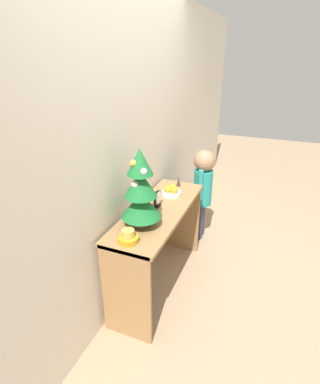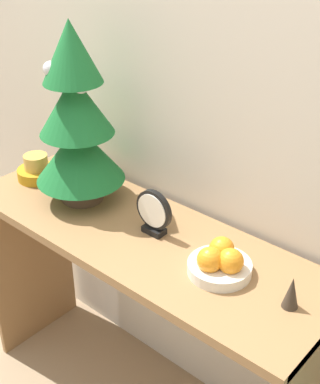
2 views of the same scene
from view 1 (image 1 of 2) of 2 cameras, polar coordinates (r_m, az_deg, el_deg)
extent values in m
plane|color=#997F60|center=(2.92, 3.91, -18.00)|extent=(12.00, 12.00, 0.00)
cube|color=beige|center=(2.44, -5.93, 7.26)|extent=(7.00, 0.05, 2.50)
cube|color=olive|center=(2.52, -0.22, -3.58)|extent=(1.27, 0.43, 0.03)
cube|color=olive|center=(2.29, -6.48, -19.06)|extent=(0.02, 0.39, 0.80)
cube|color=olive|center=(3.22, 4.03, -4.70)|extent=(0.02, 0.39, 0.80)
cylinder|color=#4C3828|center=(2.28, -3.54, -5.76)|extent=(0.14, 0.14, 0.05)
cylinder|color=brown|center=(2.26, -3.56, -4.77)|extent=(0.02, 0.02, 0.04)
cone|color=#19662D|center=(2.21, -3.64, -2.43)|extent=(0.30, 0.30, 0.19)
cone|color=#19662D|center=(2.14, -3.75, 1.56)|extent=(0.24, 0.24, 0.19)
cone|color=#19662D|center=(2.08, -3.88, 5.81)|extent=(0.19, 0.19, 0.19)
sphere|color=silver|center=(2.10, -4.78, 1.51)|extent=(0.06, 0.06, 0.06)
sphere|color=silver|center=(2.04, -3.14, 3.94)|extent=(0.05, 0.05, 0.05)
sphere|color=gold|center=(2.05, -5.11, 5.50)|extent=(0.05, 0.05, 0.05)
sphere|color=silver|center=(2.14, -3.20, 3.76)|extent=(0.05, 0.05, 0.05)
sphere|color=gold|center=(2.22, -6.23, -0.68)|extent=(0.04, 0.04, 0.04)
sphere|color=silver|center=(2.09, -5.32, 3.63)|extent=(0.05, 0.05, 0.05)
cylinder|color=silver|center=(2.76, 2.19, -0.21)|extent=(0.18, 0.18, 0.03)
sphere|color=orange|center=(2.77, 2.44, 0.81)|extent=(0.07, 0.07, 0.07)
sphere|color=orange|center=(2.74, 1.50, 0.51)|extent=(0.07, 0.07, 0.07)
sphere|color=orange|center=(2.72, 2.74, 0.34)|extent=(0.07, 0.07, 0.07)
cylinder|color=#B78419|center=(2.10, -6.03, -8.94)|extent=(0.14, 0.14, 0.04)
cylinder|color=gold|center=(2.08, -6.09, -7.86)|extent=(0.09, 0.09, 0.05)
cube|color=black|center=(2.55, -0.47, -2.59)|extent=(0.07, 0.04, 0.02)
cylinder|color=black|center=(2.51, -0.48, -1.09)|extent=(0.13, 0.02, 0.13)
cylinder|color=white|center=(2.51, -0.27, -1.13)|extent=(0.11, 0.00, 0.11)
cone|color=#382D23|center=(2.94, 3.56, 1.99)|extent=(0.04, 0.04, 0.09)
cylinder|color=#38384C|center=(3.50, 7.57, -5.68)|extent=(0.07, 0.07, 0.44)
cylinder|color=#38384C|center=(3.57, 7.96, -4.98)|extent=(0.07, 0.07, 0.44)
cylinder|color=teal|center=(3.35, 8.17, 0.87)|extent=(0.20, 0.20, 0.40)
sphere|color=#997051|center=(3.23, 8.50, 5.95)|extent=(0.23, 0.23, 0.23)
cylinder|color=teal|center=(3.20, 7.67, 1.29)|extent=(0.06, 0.06, 0.34)
cylinder|color=teal|center=(3.43, 8.80, 2.90)|extent=(0.06, 0.06, 0.34)
camera|label=2|loc=(3.02, 26.30, 17.70)|focal=50.00mm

